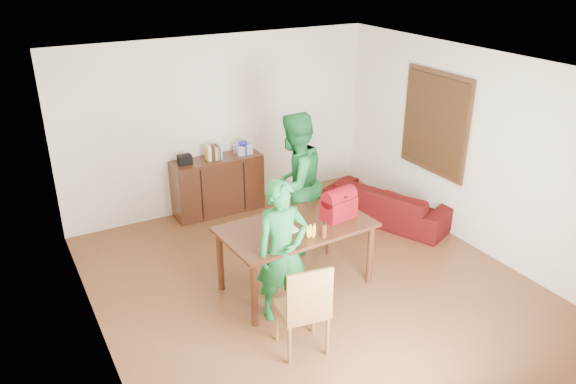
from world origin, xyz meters
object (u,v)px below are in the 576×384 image
laptop (284,227)px  chair (302,324)px  table (296,234)px  red_bag (339,206)px  sofa (388,203)px  person_near (282,251)px  bottle (324,230)px  person_far (294,184)px

laptop → chair: bearing=-111.8°
table → red_bag: 0.62m
sofa → laptop: bearing=89.0°
person_near → red_bag: person_near is taller
laptop → red_bag: red_bag is taller
laptop → bottle: size_ratio=1.68×
bottle → table: bearing=108.5°
person_near → sofa: 2.93m
table → sofa: (2.13, 0.90, -0.45)m
bottle → sofa: size_ratio=0.10×
person_near → bottle: bearing=8.4°
person_near → sofa: bearing=33.1°
table → chair: 1.26m
table → sofa: table is taller
person_far → sofa: person_far is taller
laptop → bottle: 0.48m
person_far → red_bag: bearing=74.6°
sofa → person_far: bearing=69.5°
person_far → sofa: bearing=160.0°
red_bag → sofa: size_ratio=0.22×
chair → person_far: person_far is taller
bottle → sofa: 2.47m
laptop → bottle: bearing=-50.8°
chair → person_far: bearing=72.0°
person_near → laptop: size_ratio=5.34×
chair → laptop: chair is taller
table → person_far: (0.44, 0.82, 0.25)m
laptop → table: bearing=11.6°
chair → red_bag: red_bag is taller
person_far → laptop: (-0.62, -0.86, -0.09)m
person_near → person_far: size_ratio=0.84×
person_near → red_bag: (0.98, 0.36, 0.17)m
table → chair: chair is taller
table → bottle: 0.47m
red_bag → sofa: 1.99m
bottle → chair: bearing=-135.1°
chair → sofa: chair is taller
person_near → bottle: 0.57m
laptop → sofa: (2.32, 0.95, -0.60)m
person_near → person_far: (0.86, 1.24, 0.15)m
bottle → person_near: bearing=-177.3°
person_far → laptop: 1.07m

